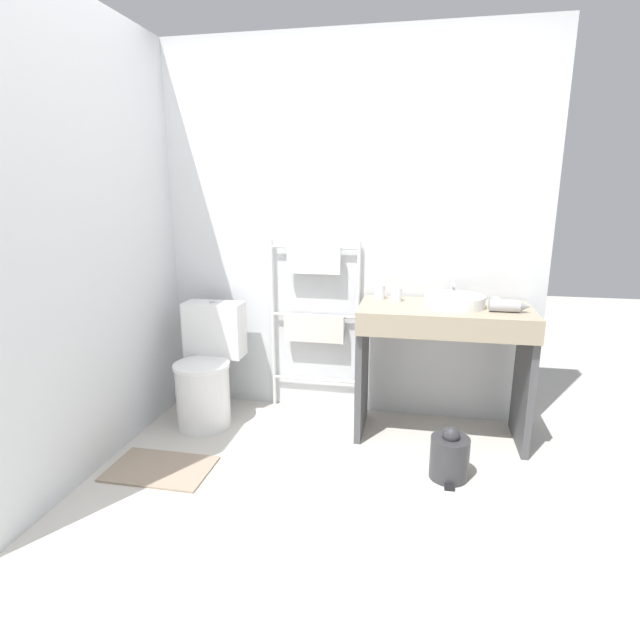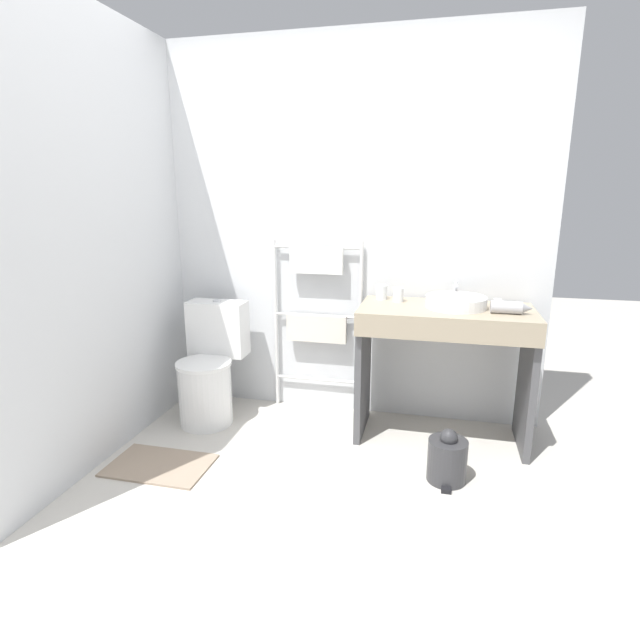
% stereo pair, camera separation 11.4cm
% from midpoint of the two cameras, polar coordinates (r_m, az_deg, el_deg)
% --- Properties ---
extents(ground_plane, '(12.00, 12.00, 0.00)m').
position_cam_midpoint_polar(ground_plane, '(2.39, -5.32, -24.18)').
color(ground_plane, beige).
extents(wall_back, '(2.61, 0.12, 2.45)m').
position_cam_midpoint_polar(wall_back, '(3.37, 1.56, 9.86)').
color(wall_back, silver).
rests_on(wall_back, ground_plane).
extents(wall_side, '(0.12, 2.16, 2.45)m').
position_cam_midpoint_polar(wall_side, '(3.11, -24.64, 8.22)').
color(wall_side, silver).
rests_on(wall_side, ground_plane).
extents(toilet, '(0.39, 0.51, 0.79)m').
position_cam_midpoint_polar(toilet, '(3.40, -13.72, -5.75)').
color(toilet, white).
rests_on(toilet, ground_plane).
extents(towel_radiator, '(0.62, 0.06, 1.19)m').
position_cam_midpoint_polar(towel_radiator, '(3.36, -1.65, 1.66)').
color(towel_radiator, silver).
rests_on(towel_radiator, ground_plane).
extents(vanity_counter, '(1.01, 0.52, 0.83)m').
position_cam_midpoint_polar(vanity_counter, '(3.09, 12.80, -3.28)').
color(vanity_counter, gray).
rests_on(vanity_counter, ground_plane).
extents(sink_basin, '(0.35, 0.35, 0.07)m').
position_cam_midpoint_polar(sink_basin, '(3.05, 14.08, 2.17)').
color(sink_basin, white).
rests_on(sink_basin, vanity_counter).
extents(faucet, '(0.02, 0.10, 0.12)m').
position_cam_midpoint_polar(faucet, '(3.22, 13.98, 3.60)').
color(faucet, silver).
rests_on(faucet, vanity_counter).
extents(cup_near_wall, '(0.07, 0.07, 0.09)m').
position_cam_midpoint_polar(cup_near_wall, '(3.19, 5.81, 3.22)').
color(cup_near_wall, white).
rests_on(cup_near_wall, vanity_counter).
extents(cup_near_edge, '(0.07, 0.07, 0.09)m').
position_cam_midpoint_polar(cup_near_edge, '(3.13, 7.72, 2.94)').
color(cup_near_edge, white).
rests_on(cup_near_edge, vanity_counter).
extents(hair_dryer, '(0.22, 0.16, 0.07)m').
position_cam_midpoint_polar(hair_dryer, '(3.00, 19.52, 1.59)').
color(hair_dryer, '#B7B7BC').
rests_on(hair_dryer, vanity_counter).
extents(trash_bin, '(0.21, 0.24, 0.30)m').
position_cam_midpoint_polar(trash_bin, '(2.83, 13.43, -14.91)').
color(trash_bin, '#333335').
rests_on(trash_bin, ground_plane).
extents(bath_mat, '(0.56, 0.36, 0.01)m').
position_cam_midpoint_polar(bath_mat, '(3.03, -18.86, -15.79)').
color(bath_mat, gray).
rests_on(bath_mat, ground_plane).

